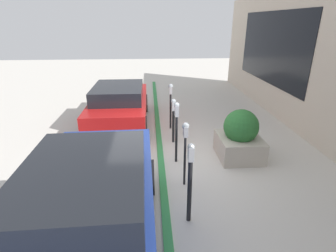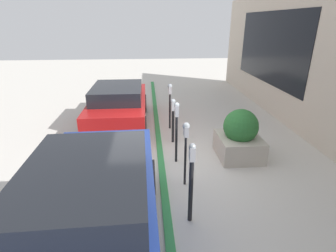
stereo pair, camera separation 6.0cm
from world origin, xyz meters
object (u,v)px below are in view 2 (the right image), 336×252
at_px(parking_meter_middle, 177,123).
at_px(parked_car_front, 92,205).
at_px(parking_meter_fourth, 173,114).
at_px(parking_meter_nearest, 191,177).
at_px(parking_meter_second, 186,139).
at_px(parked_car_middle, 119,103).
at_px(parking_meter_farthest, 170,97).
at_px(planter_box, 240,137).

xyz_separation_m(parking_meter_middle, parked_car_front, (-2.69, 1.57, -0.23)).
bearing_deg(parking_meter_fourth, parking_meter_middle, 178.55).
xyz_separation_m(parking_meter_fourth, parked_car_front, (-3.87, 1.60, -0.04)).
bearing_deg(parking_meter_middle, parking_meter_nearest, -179.58).
xyz_separation_m(parking_meter_nearest, parking_meter_second, (1.14, -0.06, 0.18)).
relative_size(parking_meter_middle, parking_meter_fourth, 1.19).
xyz_separation_m(parked_car_front, parked_car_middle, (5.52, 0.13, -0.10)).
bearing_deg(parking_meter_second, parking_meter_middle, 4.46).
bearing_deg(parking_meter_second, parking_meter_nearest, 176.74).
bearing_deg(parked_car_middle, parking_meter_farthest, -107.46).
bearing_deg(parking_meter_farthest, planter_box, -142.22).
distance_m(parking_meter_nearest, parking_meter_fourth, 3.36).
distance_m(parking_meter_nearest, planter_box, 2.88).
bearing_deg(parked_car_middle, parking_meter_nearest, -160.84).
bearing_deg(parking_meter_second, parked_car_middle, 24.76).
bearing_deg(parking_meter_fourth, parking_meter_nearest, 179.76).
relative_size(parking_meter_nearest, planter_box, 1.18).
height_order(parking_meter_nearest, parked_car_middle, parking_meter_nearest).
bearing_deg(planter_box, parking_meter_fourth, 57.77).
relative_size(parking_meter_fourth, parking_meter_farthest, 0.88).
distance_m(parking_meter_fourth, parking_meter_farthest, 1.11).
bearing_deg(parking_meter_nearest, parking_meter_second, -3.26).
bearing_deg(parking_meter_second, parking_meter_fourth, 1.31).
bearing_deg(parked_car_front, parking_meter_nearest, -73.14).
bearing_deg(planter_box, parked_car_front, 131.01).
bearing_deg(parked_car_middle, parking_meter_middle, -148.77).
bearing_deg(parked_car_middle, planter_box, -128.20).
xyz_separation_m(parking_meter_middle, parked_car_middle, (2.83, 1.70, -0.33)).
bearing_deg(parking_meter_fourth, planter_box, -122.23).
distance_m(parking_meter_middle, parking_meter_fourth, 1.20).
height_order(parking_meter_nearest, planter_box, parking_meter_nearest).
height_order(parking_meter_nearest, parked_car_front, parked_car_front).
distance_m(parking_meter_second, parked_car_front, 2.35).
distance_m(parking_meter_farthest, parked_car_front, 5.22).
distance_m(planter_box, parked_car_front, 4.32).
bearing_deg(parking_meter_middle, parking_meter_fourth, -1.45).
bearing_deg(parking_meter_nearest, planter_box, -35.82).
relative_size(parking_meter_fourth, parked_car_middle, 0.32).
height_order(parking_meter_nearest, parking_meter_fourth, parking_meter_nearest).
xyz_separation_m(parking_meter_farthest, parked_car_middle, (0.55, 1.73, -0.35)).
height_order(parking_meter_middle, planter_box, parking_meter_middle).
xyz_separation_m(parking_meter_nearest, parking_meter_middle, (2.17, 0.02, 0.15)).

